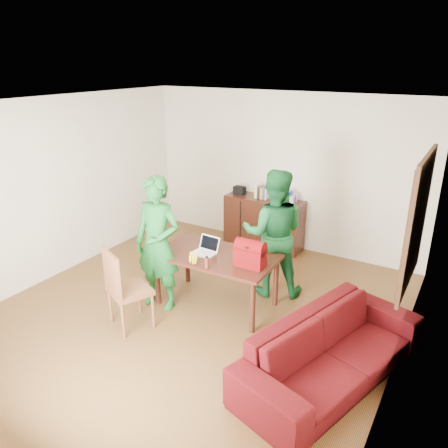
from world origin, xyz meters
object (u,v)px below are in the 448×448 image
Objects in this scene: person_far at (274,233)px; laptop at (204,251)px; bottle at (207,262)px; chair at (130,304)px; sofa at (332,351)px; table at (216,261)px; red_bag at (250,256)px; person_near at (158,244)px.

laptop is (-0.66, -0.77, -0.12)m from person_far.
laptop is at bearing 128.85° from bottle.
bottle is at bearing -47.07° from laptop.
sofa is at bearing 32.72° from chair.
chair is at bearing -141.81° from bottle.
bottle is (0.26, -0.32, 0.04)m from laptop.
person_far is at bearing 52.91° from table.
red_bag is (0.03, -0.77, -0.03)m from person_far.
chair is 0.84m from person_near.
red_bag reaches higher than bottle.
person_near is at bearing -165.45° from red_bag.
laptop is at bearing 90.68° from sofa.
red_bag is (0.53, -0.06, 0.23)m from table.
person_far reaches higher than bottle.
table is 0.22m from laptop.
person_near is at bearing -178.87° from bottle.
laptop is 0.14× the size of sofa.
red_bag is at bearing 69.68° from person_far.
person_near is at bearing 113.53° from chair.
chair is at bearing -95.51° from person_near.
chair is 2.51m from sofa.
person_far is 5.75× the size of laptop.
person_near is 2.55m from sofa.
red_bag reaches higher than sofa.
laptop is 2.11m from sofa.
person_near is at bearing -141.41° from laptop.
bottle is (0.77, 0.60, 0.52)m from chair.
person_far is at bearing 53.68° from laptop.
bottle is at bearing -144.27° from red_bag.
red_bag is at bearing 82.45° from sofa.
person_far is (1.15, 1.11, 0.00)m from person_near.
red_bag is at bearing -8.20° from table.
person_far is at bearing 61.25° from sofa.
sofa is (1.32, -1.36, -0.58)m from person_far.
person_near is 5.74× the size of laptop.
chair is 2.15m from person_far.
person_near reaches higher than chair.
chair reaches higher than red_bag.
table is 0.44m from bottle.
person_near is (-0.65, -0.41, 0.26)m from table.
chair is 1.62m from red_bag.
bottle is at bearing 98.54° from sofa.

